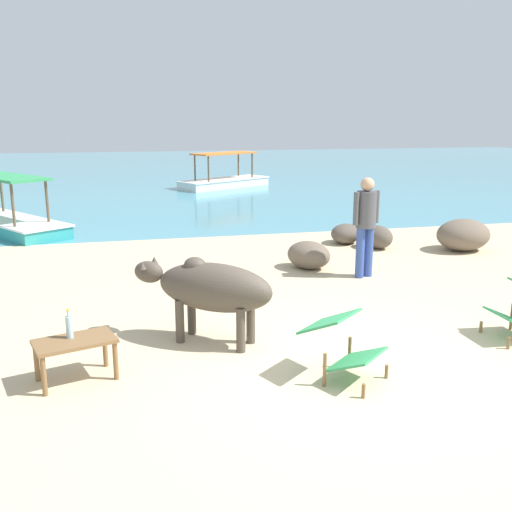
% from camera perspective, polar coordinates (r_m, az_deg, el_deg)
% --- Properties ---
extents(sand_beach, '(18.00, 14.00, 0.04)m').
position_cam_1_polar(sand_beach, '(6.19, 10.14, -11.02)').
color(sand_beach, '#CCB78E').
rests_on(sand_beach, ground).
extents(water_surface, '(60.00, 36.00, 0.03)m').
position_cam_1_polar(water_surface, '(27.37, -8.27, 8.10)').
color(water_surface, teal).
rests_on(water_surface, ground).
extents(cow, '(1.64, 1.31, 0.99)m').
position_cam_1_polar(cow, '(6.54, -4.52, -3.15)').
color(cow, '#4C4238').
rests_on(cow, sand_beach).
extents(low_bench_table, '(0.86, 0.65, 0.43)m').
position_cam_1_polar(low_bench_table, '(5.95, -17.56, -8.56)').
color(low_bench_table, brown).
rests_on(low_bench_table, sand_beach).
extents(bottle, '(0.07, 0.07, 0.30)m').
position_cam_1_polar(bottle, '(5.94, -18.08, -6.66)').
color(bottle, '#A3C6D1').
rests_on(bottle, low_bench_table).
extents(deck_chair_far, '(0.90, 0.93, 0.68)m').
position_cam_1_polar(deck_chair_far, '(5.77, 8.64, -8.44)').
color(deck_chair_far, brown).
rests_on(deck_chair_far, sand_beach).
extents(person_standing, '(0.49, 0.32, 1.62)m').
position_cam_1_polar(person_standing, '(9.34, 10.87, 3.58)').
color(person_standing, '#334C99').
rests_on(person_standing, sand_beach).
extents(shore_rock_large, '(0.96, 1.01, 0.47)m').
position_cam_1_polar(shore_rock_large, '(9.88, 5.26, 0.11)').
color(shore_rock_large, '#6B5B4C').
rests_on(shore_rock_large, sand_beach).
extents(shore_rock_medium, '(0.92, 0.94, 0.40)m').
position_cam_1_polar(shore_rock_medium, '(11.97, 8.92, 2.21)').
color(shore_rock_medium, brown).
rests_on(shore_rock_medium, sand_beach).
extents(shore_rock_small, '(0.66, 0.77, 0.46)m').
position_cam_1_polar(shore_rock_small, '(11.62, 12.01, 1.87)').
color(shore_rock_small, brown).
rests_on(shore_rock_small, sand_beach).
extents(shore_rock_flat, '(1.22, 1.05, 0.62)m').
position_cam_1_polar(shore_rock_flat, '(11.87, 19.91, 2.00)').
color(shore_rock_flat, '#6B5B4C').
rests_on(shore_rock_flat, sand_beach).
extents(boat_white, '(3.74, 2.90, 1.29)m').
position_cam_1_polar(boat_white, '(21.68, -3.17, 7.56)').
color(boat_white, white).
rests_on(boat_white, water_surface).
extents(boat_teal, '(3.07, 3.66, 1.29)m').
position_cam_1_polar(boat_teal, '(14.26, -23.34, 3.28)').
color(boat_teal, teal).
rests_on(boat_teal, water_surface).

